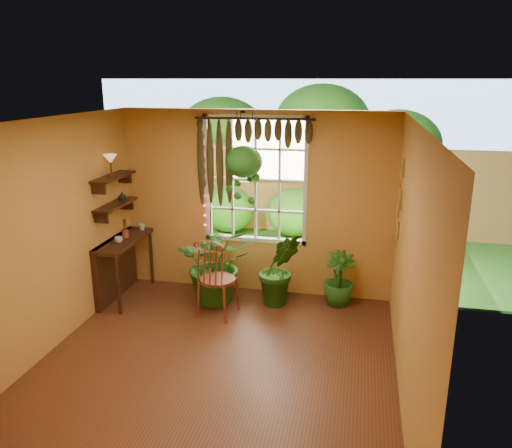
{
  "coord_description": "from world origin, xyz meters",
  "views": [
    {
      "loc": [
        1.49,
        -4.66,
        3.11
      ],
      "look_at": [
        0.25,
        1.15,
        1.37
      ],
      "focal_mm": 35.0,
      "sensor_mm": 36.0,
      "label": 1
    }
  ],
  "objects_px": {
    "counter_ledge": "(118,261)",
    "potted_plant_left": "(217,263)",
    "hanging_basket": "(244,166)",
    "windsor_chair": "(217,290)",
    "potted_plant_mid": "(279,269)"
  },
  "relations": [
    {
      "from": "counter_ledge",
      "to": "hanging_basket",
      "type": "relative_size",
      "value": 0.93
    },
    {
      "from": "counter_ledge",
      "to": "potted_plant_left",
      "type": "relative_size",
      "value": 1.02
    },
    {
      "from": "potted_plant_left",
      "to": "windsor_chair",
      "type": "bearing_deg",
      "value": -74.64
    },
    {
      "from": "counter_ledge",
      "to": "windsor_chair",
      "type": "relative_size",
      "value": 0.93
    },
    {
      "from": "windsor_chair",
      "to": "potted_plant_mid",
      "type": "xyz_separation_m",
      "value": [
        0.77,
        0.51,
        0.16
      ]
    },
    {
      "from": "windsor_chair",
      "to": "potted_plant_left",
      "type": "relative_size",
      "value": 1.09
    },
    {
      "from": "potted_plant_mid",
      "to": "hanging_basket",
      "type": "distance_m",
      "value": 1.53
    },
    {
      "from": "windsor_chair",
      "to": "potted_plant_mid",
      "type": "height_order",
      "value": "windsor_chair"
    },
    {
      "from": "windsor_chair",
      "to": "counter_ledge",
      "type": "bearing_deg",
      "value": -178.95
    },
    {
      "from": "potted_plant_left",
      "to": "hanging_basket",
      "type": "relative_size",
      "value": 0.92
    },
    {
      "from": "counter_ledge",
      "to": "hanging_basket",
      "type": "distance_m",
      "value": 2.31
    },
    {
      "from": "counter_ledge",
      "to": "hanging_basket",
      "type": "xyz_separation_m",
      "value": [
        1.79,
        0.43,
        1.39
      ]
    },
    {
      "from": "hanging_basket",
      "to": "potted_plant_left",
      "type": "bearing_deg",
      "value": -136.05
    },
    {
      "from": "windsor_chair",
      "to": "potted_plant_mid",
      "type": "bearing_deg",
      "value": 45.44
    },
    {
      "from": "counter_ledge",
      "to": "potted_plant_mid",
      "type": "bearing_deg",
      "value": 5.31
    }
  ]
}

